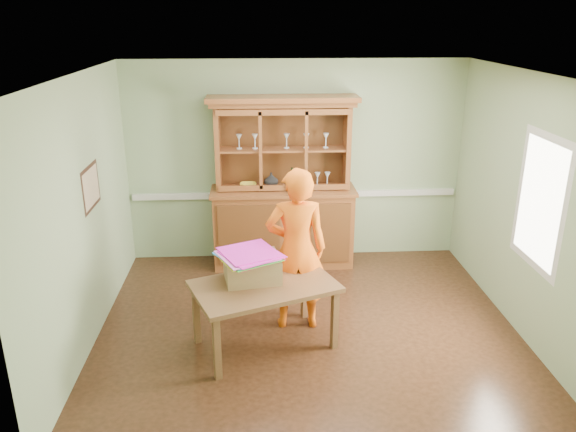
{
  "coord_description": "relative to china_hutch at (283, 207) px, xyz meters",
  "views": [
    {
      "loc": [
        -0.53,
        -5.34,
        3.23
      ],
      "look_at": [
        -0.19,
        0.4,
        1.15
      ],
      "focal_mm": 35.0,
      "sensor_mm": 36.0,
      "label": 1
    }
  ],
  "objects": [
    {
      "name": "dining_table",
      "position": [
        -0.29,
        -2.06,
        -0.18
      ],
      "size": [
        1.6,
        1.28,
        0.69
      ],
      "rotation": [
        0.0,
        0.0,
        0.37
      ],
      "color": "brown",
      "rests_on": "floor"
    },
    {
      "name": "ceiling",
      "position": [
        0.18,
        -1.74,
        1.91
      ],
      "size": [
        4.5,
        4.5,
        0.0
      ],
      "primitive_type": "plane",
      "rotation": [
        3.14,
        0.0,
        0.0
      ],
      "color": "white",
      "rests_on": "wall_back"
    },
    {
      "name": "wall_right",
      "position": [
        2.43,
        -1.74,
        0.56
      ],
      "size": [
        0.0,
        4.0,
        4.0
      ],
      "primitive_type": "plane",
      "rotation": [
        1.57,
        0.0,
        -1.57
      ],
      "color": "#8DA77D",
      "rests_on": "floor"
    },
    {
      "name": "chair_rail",
      "position": [
        0.18,
        0.23,
        0.11
      ],
      "size": [
        4.41,
        0.05,
        0.08
      ],
      "primitive_type": "cube",
      "color": "silver",
      "rests_on": "wall_back"
    },
    {
      "name": "kite_stack",
      "position": [
        -0.44,
        -1.97,
        0.19
      ],
      "size": [
        0.7,
        0.7,
        0.06
      ],
      "rotation": [
        0.0,
        0.0,
        0.54
      ],
      "color": "#EA2350",
      "rests_on": "cardboard_box"
    },
    {
      "name": "wall_back",
      "position": [
        0.18,
        0.26,
        0.56
      ],
      "size": [
        4.5,
        0.0,
        4.5
      ],
      "primitive_type": "plane",
      "rotation": [
        1.57,
        0.0,
        0.0
      ],
      "color": "#8DA77D",
      "rests_on": "floor"
    },
    {
      "name": "cardboard_box",
      "position": [
        -0.41,
        -1.94,
        0.03
      ],
      "size": [
        0.6,
        0.51,
        0.25
      ],
      "primitive_type": "cube",
      "rotation": [
        0.0,
        0.0,
        0.16
      ],
      "color": "#92744B",
      "rests_on": "dining_table"
    },
    {
      "name": "window_panel",
      "position": [
        2.41,
        -2.04,
        0.71
      ],
      "size": [
        0.03,
        0.96,
        1.36
      ],
      "color": "silver",
      "rests_on": "wall_right"
    },
    {
      "name": "floor",
      "position": [
        0.18,
        -1.74,
        -0.79
      ],
      "size": [
        4.5,
        4.5,
        0.0
      ],
      "primitive_type": "plane",
      "color": "#4D2A18",
      "rests_on": "ground"
    },
    {
      "name": "person",
      "position": [
        0.06,
        -1.66,
        0.1
      ],
      "size": [
        0.66,
        0.44,
        1.78
      ],
      "primitive_type": "imported",
      "rotation": [
        0.0,
        0.0,
        3.15
      ],
      "color": "orange",
      "rests_on": "floor"
    },
    {
      "name": "wall_front",
      "position": [
        0.18,
        -3.74,
        0.56
      ],
      "size": [
        4.5,
        0.0,
        4.5
      ],
      "primitive_type": "plane",
      "rotation": [
        -1.57,
        0.0,
        0.0
      ],
      "color": "#8DA77D",
      "rests_on": "floor"
    },
    {
      "name": "china_hutch",
      "position": [
        0.0,
        0.0,
        0.0
      ],
      "size": [
        1.92,
        0.63,
        2.26
      ],
      "color": "brown",
      "rests_on": "floor"
    },
    {
      "name": "wall_left",
      "position": [
        -2.07,
        -1.74,
        0.56
      ],
      "size": [
        0.0,
        4.0,
        4.0
      ],
      "primitive_type": "plane",
      "rotation": [
        1.57,
        0.0,
        1.57
      ],
      "color": "#8DA77D",
      "rests_on": "floor"
    },
    {
      "name": "framed_map",
      "position": [
        -2.05,
        -1.44,
        0.76
      ],
      "size": [
        0.03,
        0.6,
        0.46
      ],
      "color": "#362015",
      "rests_on": "wall_left"
    }
  ]
}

